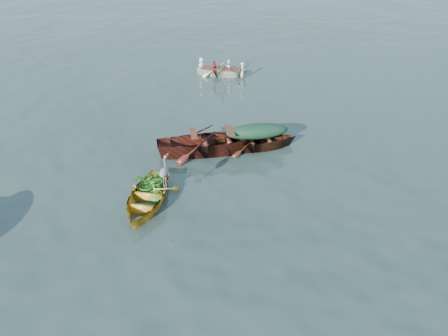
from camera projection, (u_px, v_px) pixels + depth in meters
The scene contains 11 objects.
ground at pixel (185, 214), 11.72m from camera, with size 140.00×140.00×0.00m, color #2F423F.
yellow_dinghy at pixel (147, 205), 12.08m from camera, with size 1.44×3.33×0.91m, color gold.
green_tarp_boat at pixel (256, 148), 15.05m from camera, with size 1.22×3.93×0.89m, color #41190F.
open_wooden_boat at pixel (212, 152), 14.80m from camera, with size 1.58×5.07×1.23m, color #531F14.
rowed_boat at pixel (222, 76), 21.99m from camera, with size 1.08×3.59×0.82m, color white.
green_tarp_cover at pixel (257, 130), 14.70m from camera, with size 0.67×2.16×0.52m, color #14311F.
thwart_benches at pixel (212, 135), 14.48m from camera, with size 0.95×2.54×0.04m, color #4F2712, non-canonical shape.
heron at pixel (164, 177), 11.60m from camera, with size 0.28×0.40×0.92m, color gray, non-canonical shape.
dinghy_weeds at pixel (152, 172), 12.18m from camera, with size 0.70×0.90×0.60m, color #21721E.
rowers at pixel (222, 60), 21.60m from camera, with size 0.97×2.51×0.76m, color silver.
oars at pixel (222, 67), 21.77m from camera, with size 2.60×0.60×0.06m, color brown, non-canonical shape.
Camera 1 is at (3.49, -8.96, 6.90)m, focal length 35.00 mm.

